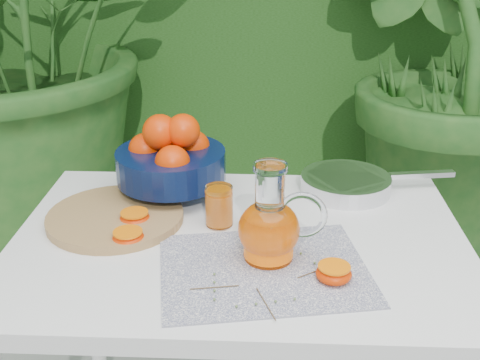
{
  "coord_description": "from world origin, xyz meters",
  "views": [
    {
      "loc": [
        0.17,
        -1.21,
        1.41
      ],
      "look_at": [
        0.11,
        -0.03,
        0.88
      ],
      "focal_mm": 45.0,
      "sensor_mm": 36.0,
      "label": 1
    }
  ],
  "objects_px": {
    "white_table": "(240,269)",
    "cutting_board": "(115,217)",
    "saute_pan": "(347,183)",
    "fruit_bowl": "(171,158)",
    "juice_pitcher": "(270,227)"
  },
  "relations": [
    {
      "from": "white_table",
      "to": "cutting_board",
      "type": "bearing_deg",
      "value": 167.41
    },
    {
      "from": "white_table",
      "to": "cutting_board",
      "type": "distance_m",
      "value": 0.31
    },
    {
      "from": "juice_pitcher",
      "to": "saute_pan",
      "type": "distance_m",
      "value": 0.4
    },
    {
      "from": "fruit_bowl",
      "to": "saute_pan",
      "type": "xyz_separation_m",
      "value": [
        0.44,
        0.04,
        -0.07
      ]
    },
    {
      "from": "fruit_bowl",
      "to": "saute_pan",
      "type": "distance_m",
      "value": 0.45
    },
    {
      "from": "white_table",
      "to": "saute_pan",
      "type": "height_order",
      "value": "saute_pan"
    },
    {
      "from": "white_table",
      "to": "fruit_bowl",
      "type": "relative_size",
      "value": 3.08
    },
    {
      "from": "saute_pan",
      "to": "cutting_board",
      "type": "bearing_deg",
      "value": -161.17
    },
    {
      "from": "fruit_bowl",
      "to": "juice_pitcher",
      "type": "xyz_separation_m",
      "value": [
        0.25,
        -0.3,
        -0.02
      ]
    },
    {
      "from": "fruit_bowl",
      "to": "saute_pan",
      "type": "relative_size",
      "value": 0.78
    },
    {
      "from": "cutting_board",
      "to": "saute_pan",
      "type": "bearing_deg",
      "value": 18.83
    },
    {
      "from": "white_table",
      "to": "cutting_board",
      "type": "xyz_separation_m",
      "value": [
        -0.29,
        0.07,
        0.09
      ]
    },
    {
      "from": "cutting_board",
      "to": "saute_pan",
      "type": "height_order",
      "value": "saute_pan"
    },
    {
      "from": "cutting_board",
      "to": "fruit_bowl",
      "type": "relative_size",
      "value": 0.97
    },
    {
      "from": "fruit_bowl",
      "to": "saute_pan",
      "type": "bearing_deg",
      "value": 4.93
    }
  ]
}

